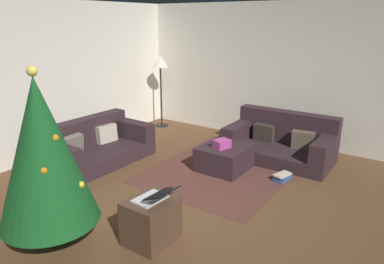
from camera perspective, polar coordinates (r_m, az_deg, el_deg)
ground_plane at (r=4.61m, az=0.29°, el=-12.04°), size 6.40×6.40×0.00m
rear_partition at (r=6.41m, az=-23.79°, el=7.33°), size 6.40×0.12×2.60m
corner_partition at (r=6.90m, az=15.34°, el=8.84°), size 0.12×6.40×2.60m
couch_left at (r=6.14m, az=-15.48°, el=-2.24°), size 1.79×1.00×0.69m
couch_right at (r=6.25m, az=14.12°, el=-1.59°), size 0.97×1.73×0.77m
ottoman at (r=5.69m, az=5.27°, el=-4.04°), size 0.79×0.70×0.38m
gift_box at (r=5.51m, az=4.77°, el=-1.91°), size 0.29×0.25×0.13m
tv_remote at (r=5.78m, az=5.26°, el=-1.55°), size 0.11×0.17×0.02m
christmas_tree at (r=3.80m, az=-22.76°, el=-3.03°), size 1.00×1.00×1.88m
side_table at (r=3.91m, az=-6.57°, el=-13.88°), size 0.52×0.44×0.50m
laptop at (r=3.72m, az=-6.04°, el=-10.24°), size 0.36×0.42×0.18m
book_stack at (r=5.48m, az=14.25°, el=-6.99°), size 0.31×0.23×0.10m
corner_lamp at (r=7.74m, az=-5.08°, el=10.34°), size 0.36×0.36×1.54m
area_rug at (r=5.76m, az=5.22°, el=-5.77°), size 2.60×2.00×0.01m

